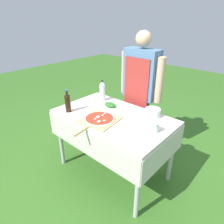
{
  "coord_description": "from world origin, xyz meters",
  "views": [
    {
      "loc": [
        1.33,
        -1.49,
        1.83
      ],
      "look_at": [
        -0.02,
        0.0,
        0.84
      ],
      "focal_mm": 32.0,
      "sensor_mm": 36.0,
      "label": 1
    }
  ],
  "objects_px": {
    "person_cook": "(140,86)",
    "mixing_tub": "(153,112)",
    "oil_bottle": "(68,103)",
    "herb_container": "(110,105)",
    "pizza_on_peel": "(99,119)",
    "prep_table": "(113,123)",
    "water_bottle": "(102,91)",
    "sauce_jar": "(155,128)"
  },
  "relations": [
    {
      "from": "person_cook",
      "to": "mixing_tub",
      "type": "xyz_separation_m",
      "value": [
        0.39,
        -0.31,
        -0.14
      ]
    },
    {
      "from": "person_cook",
      "to": "herb_container",
      "type": "bearing_deg",
      "value": 73.53
    },
    {
      "from": "person_cook",
      "to": "mixing_tub",
      "type": "relative_size",
      "value": 9.68
    },
    {
      "from": "person_cook",
      "to": "herb_container",
      "type": "distance_m",
      "value": 0.49
    },
    {
      "from": "prep_table",
      "to": "mixing_tub",
      "type": "xyz_separation_m",
      "value": [
        0.34,
        0.29,
        0.14
      ]
    },
    {
      "from": "oil_bottle",
      "to": "mixing_tub",
      "type": "distance_m",
      "value": 0.97
    },
    {
      "from": "pizza_on_peel",
      "to": "water_bottle",
      "type": "bearing_deg",
      "value": 122.46
    },
    {
      "from": "mixing_tub",
      "to": "herb_container",
      "type": "bearing_deg",
      "value": -166.29
    },
    {
      "from": "person_cook",
      "to": "prep_table",
      "type": "bearing_deg",
      "value": 95.75
    },
    {
      "from": "pizza_on_peel",
      "to": "mixing_tub",
      "type": "bearing_deg",
      "value": 43.8
    },
    {
      "from": "water_bottle",
      "to": "sauce_jar",
      "type": "relative_size",
      "value": 3.03
    },
    {
      "from": "oil_bottle",
      "to": "herb_container",
      "type": "height_order",
      "value": "oil_bottle"
    },
    {
      "from": "prep_table",
      "to": "oil_bottle",
      "type": "bearing_deg",
      "value": -149.6
    },
    {
      "from": "herb_container",
      "to": "oil_bottle",
      "type": "bearing_deg",
      "value": -122.26
    },
    {
      "from": "person_cook",
      "to": "pizza_on_peel",
      "type": "bearing_deg",
      "value": 91.73
    },
    {
      "from": "prep_table",
      "to": "sauce_jar",
      "type": "xyz_separation_m",
      "value": [
        0.53,
        0.02,
        0.14
      ]
    },
    {
      "from": "prep_table",
      "to": "herb_container",
      "type": "xyz_separation_m",
      "value": [
        -0.19,
        0.16,
        0.12
      ]
    },
    {
      "from": "mixing_tub",
      "to": "prep_table",
      "type": "bearing_deg",
      "value": -139.48
    },
    {
      "from": "water_bottle",
      "to": "sauce_jar",
      "type": "height_order",
      "value": "water_bottle"
    },
    {
      "from": "oil_bottle",
      "to": "herb_container",
      "type": "relative_size",
      "value": 1.25
    },
    {
      "from": "person_cook",
      "to": "sauce_jar",
      "type": "xyz_separation_m",
      "value": [
        0.58,
        -0.58,
        -0.14
      ]
    },
    {
      "from": "person_cook",
      "to": "pizza_on_peel",
      "type": "xyz_separation_m",
      "value": [
        0.02,
        -0.78,
        -0.17
      ]
    },
    {
      "from": "water_bottle",
      "to": "sauce_jar",
      "type": "bearing_deg",
      "value": -13.38
    },
    {
      "from": "oil_bottle",
      "to": "water_bottle",
      "type": "relative_size",
      "value": 0.98
    },
    {
      "from": "person_cook",
      "to": "mixing_tub",
      "type": "height_order",
      "value": "person_cook"
    },
    {
      "from": "prep_table",
      "to": "mixing_tub",
      "type": "bearing_deg",
      "value": 40.52
    },
    {
      "from": "prep_table",
      "to": "pizza_on_peel",
      "type": "height_order",
      "value": "pizza_on_peel"
    },
    {
      "from": "herb_container",
      "to": "mixing_tub",
      "type": "height_order",
      "value": "mixing_tub"
    },
    {
      "from": "oil_bottle",
      "to": "sauce_jar",
      "type": "xyz_separation_m",
      "value": [
        0.98,
        0.29,
        -0.07
      ]
    },
    {
      "from": "water_bottle",
      "to": "mixing_tub",
      "type": "xyz_separation_m",
      "value": [
        0.73,
        0.05,
        -0.09
      ]
    },
    {
      "from": "oil_bottle",
      "to": "mixing_tub",
      "type": "bearing_deg",
      "value": 34.99
    },
    {
      "from": "prep_table",
      "to": "mixing_tub",
      "type": "height_order",
      "value": "mixing_tub"
    },
    {
      "from": "oil_bottle",
      "to": "pizza_on_peel",
      "type": "bearing_deg",
      "value": 11.25
    },
    {
      "from": "herb_container",
      "to": "sauce_jar",
      "type": "bearing_deg",
      "value": -11.03
    },
    {
      "from": "prep_table",
      "to": "oil_bottle",
      "type": "relative_size",
      "value": 4.95
    },
    {
      "from": "water_bottle",
      "to": "sauce_jar",
      "type": "xyz_separation_m",
      "value": [
        0.92,
        -0.22,
        -0.09
      ]
    },
    {
      "from": "prep_table",
      "to": "person_cook",
      "type": "distance_m",
      "value": 0.66
    },
    {
      "from": "prep_table",
      "to": "pizza_on_peel",
      "type": "xyz_separation_m",
      "value": [
        -0.04,
        -0.19,
        0.11
      ]
    },
    {
      "from": "oil_bottle",
      "to": "sauce_jar",
      "type": "distance_m",
      "value": 1.03
    },
    {
      "from": "water_bottle",
      "to": "herb_container",
      "type": "bearing_deg",
      "value": -21.02
    },
    {
      "from": "prep_table",
      "to": "water_bottle",
      "type": "distance_m",
      "value": 0.52
    },
    {
      "from": "water_bottle",
      "to": "mixing_tub",
      "type": "height_order",
      "value": "water_bottle"
    }
  ]
}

